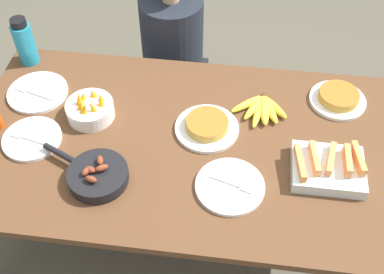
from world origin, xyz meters
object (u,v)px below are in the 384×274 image
Objects in this scene: melon_tray at (328,168)px; water_bottle at (24,42)px; frittata_plate_side at (338,98)px; empty_plate_far_left at (32,139)px; banana_bunch at (262,108)px; fruit_bowl_mango at (90,109)px; person_figure at (173,67)px; frittata_plate_center at (207,126)px; skillet at (97,175)px; empty_plate_far_right at (230,186)px; empty_plate_near_front at (38,92)px.

water_bottle reaches higher than melon_tray.
empty_plate_far_left is at bearing -162.82° from frittata_plate_side.
frittata_plate_side is (0.32, 0.10, 0.00)m from banana_bunch.
empty_plate_far_left is 1.02× the size of water_bottle.
person_figure reaches higher than fruit_bowl_mango.
melon_tray is at bearing -18.80° from frittata_plate_center.
fruit_bowl_mango reaches higher than frittata_plate_side.
skillet is 1.38× the size of empty_plate_far_right.
skillet is 0.80m from water_bottle.
banana_bunch is at bearing 1.24° from empty_plate_near_front.
water_bottle is at bearing 148.42° from empty_plate_far_right.
person_figure is (-0.79, 0.42, -0.27)m from frittata_plate_side.
frittata_plate_center is 1.00× the size of empty_plate_near_front.
banana_bunch is 0.98× the size of empty_plate_far_right.
empty_plate_near_front is at bearing -62.34° from water_bottle.
empty_plate_far_right is (0.12, -0.28, -0.01)m from frittata_plate_center.
water_bottle is at bearing -152.14° from person_figure.
frittata_plate_side is at bearing 11.97° from fruit_bowl_mango.
frittata_plate_center and frittata_plate_side have the same top height.
melon_tray is 1.14× the size of empty_plate_far_left.
frittata_plate_side reaches higher than empty_plate_far_right.
skillet is 0.34m from fruit_bowl_mango.
frittata_plate_side is 1.41m from water_bottle.
melon_tray reaches higher than frittata_plate_side.
melon_tray is 0.50m from frittata_plate_center.
fruit_bowl_mango is 0.86× the size of water_bottle.
empty_plate_far_right is 0.67m from fruit_bowl_mango.
skillet is 1.51× the size of empty_plate_far_left.
melon_tray is 0.24× the size of person_figure.
empty_plate_near_front is at bearing -23.14° from skillet.
person_figure is at bearing 110.70° from frittata_plate_center.
skillet is at bearing -149.66° from frittata_plate_side.
frittata_plate_center is at bearing 112.69° from empty_plate_far_right.
frittata_plate_center is at bearing -116.54° from skillet.
fruit_bowl_mango is 0.74m from person_figure.
frittata_plate_side is 0.22× the size of person_figure.
water_bottle is (-0.11, 0.21, 0.10)m from empty_plate_near_front.
fruit_bowl_mango reaches higher than skillet.
frittata_plate_center is 1.32× the size of fruit_bowl_mango.
fruit_bowl_mango is (-0.60, 0.29, 0.03)m from empty_plate_far_right.
skillet is 1.55× the size of water_bottle.
frittata_plate_center is at bearing -8.75° from empty_plate_near_front.
empty_plate_near_front is 0.95m from empty_plate_far_right.
empty_plate_far_right is 1.15m from water_bottle.
frittata_plate_side is at bearing 80.42° from melon_tray.
frittata_plate_side is at bearing 23.46° from frittata_plate_center.
person_figure reaches higher than empty_plate_far_left.
skillet is 0.48m from frittata_plate_center.
empty_plate_far_right is (0.49, 0.03, -0.02)m from skillet.
frittata_plate_side is at bearing -3.82° from water_bottle.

